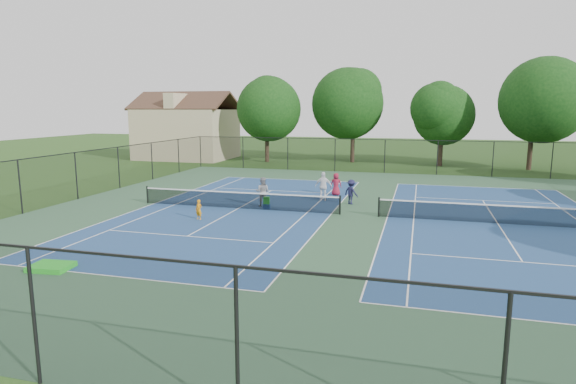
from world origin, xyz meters
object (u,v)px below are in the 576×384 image
(clapboard_house, at_px, (187,132))
(instructor, at_px, (263,192))
(tree_back_b, at_px, (354,100))
(ball_crate, at_px, (267,206))
(tree_back_c, at_px, (443,111))
(child_player, at_px, (199,210))
(bystander_c, at_px, (336,184))
(ball_hopper, at_px, (267,200))
(bystander_a, at_px, (324,186))
(tree_back_a, at_px, (267,105))
(bystander_b, at_px, (351,192))
(tree_back_d, at_px, (535,96))

(clapboard_house, bearing_deg, instructor, -54.41)
(tree_back_b, distance_m, ball_crate, 26.44)
(tree_back_c, height_order, child_player, tree_back_c)
(tree_back_b, relative_size, bystander_c, 6.63)
(ball_hopper, bearing_deg, bystander_a, 50.93)
(child_player, bearing_deg, tree_back_a, 116.25)
(bystander_c, relative_size, ball_hopper, 3.72)
(instructor, bearing_deg, clapboard_house, -57.86)
(child_player, bearing_deg, bystander_b, 57.00)
(tree_back_d, bearing_deg, ball_crate, -127.96)
(bystander_c, bearing_deg, clapboard_house, -51.77)
(clapboard_house, relative_size, bystander_a, 5.90)
(bystander_c, bearing_deg, tree_back_a, -68.43)
(clapboard_house, bearing_deg, bystander_b, -44.77)
(clapboard_house, relative_size, bystander_c, 7.14)
(child_player, xyz_separation_m, ball_hopper, (2.56, 3.57, -0.04))
(bystander_a, distance_m, bystander_c, 2.08)
(clapboard_house, bearing_deg, bystander_a, -46.37)
(tree_back_d, height_order, bystander_a, tree_back_d)
(tree_back_b, height_order, ball_crate, tree_back_b)
(tree_back_b, relative_size, instructor, 5.76)
(child_player, height_order, bystander_a, bystander_a)
(child_player, distance_m, bystander_a, 8.67)
(instructor, bearing_deg, tree_back_d, -132.89)
(bystander_b, bearing_deg, tree_back_a, -27.23)
(bystander_a, relative_size, ball_crate, 4.65)
(tree_back_a, height_order, bystander_b, tree_back_a)
(tree_back_a, distance_m, child_player, 28.17)
(bystander_a, bearing_deg, tree_back_c, -114.86)
(child_player, bearing_deg, ball_hopper, 70.10)
(tree_back_c, distance_m, ball_hopper, 27.17)
(ball_crate, bearing_deg, tree_back_b, 86.85)
(tree_back_d, bearing_deg, ball_hopper, -127.96)
(bystander_a, bearing_deg, tree_back_b, -91.64)
(child_player, distance_m, instructor, 4.74)
(clapboard_house, height_order, instructor, clapboard_house)
(instructor, relative_size, bystander_c, 1.15)
(tree_back_b, bearing_deg, ball_hopper, -93.15)
(instructor, height_order, bystander_c, instructor)
(clapboard_house, bearing_deg, bystander_c, -42.88)
(tree_back_c, relative_size, clapboard_house, 0.78)
(bystander_c, bearing_deg, bystander_a, 68.74)
(bystander_c, distance_m, ball_hopper, 6.21)
(clapboard_house, distance_m, ball_crate, 30.38)
(bystander_a, xyz_separation_m, ball_hopper, (-2.69, -3.32, -0.43))
(tree_back_a, bearing_deg, ball_crate, -72.17)
(bystander_c, height_order, ball_crate, bystander_c)
(instructor, bearing_deg, bystander_c, -130.98)
(clapboard_house, relative_size, ball_crate, 27.47)
(child_player, relative_size, ball_crate, 2.69)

